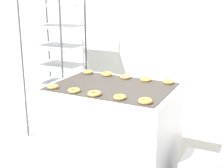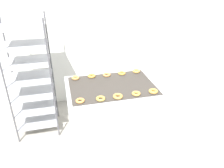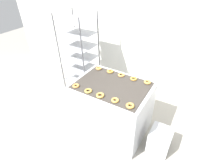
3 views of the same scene
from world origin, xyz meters
name	(u,v)px [view 1 (image 1 of 3)]	position (x,y,z in m)	size (l,w,h in m)	color
wall_back	(158,30)	(0.00, 2.12, 1.40)	(8.00, 0.05, 2.80)	silver
fryer_machine	(112,131)	(0.00, 0.71, 0.49)	(1.27, 0.93, 0.98)	silver
baking_rack_cart	(55,66)	(-1.13, 1.30, 0.96)	(0.64, 0.58, 1.89)	#4C4C51
donut_near_leftmost	(53,87)	(-0.48, 0.39, 1.00)	(0.11, 0.11, 0.03)	#CE8541
donut_near_left	(74,90)	(-0.23, 0.37, 1.00)	(0.12, 0.12, 0.03)	#BB9742
donut_near_center	(95,94)	(-0.01, 0.37, 1.00)	(0.13, 0.13, 0.04)	#BE8C40
donut_near_right	(120,97)	(0.24, 0.39, 1.00)	(0.11, 0.11, 0.03)	gold
donut_near_rightmost	(145,101)	(0.48, 0.39, 1.00)	(0.12, 0.12, 0.04)	gold
donut_far_leftmost	(88,72)	(-0.48, 1.04, 1.00)	(0.12, 0.12, 0.04)	#BC8542
donut_far_left	(107,74)	(-0.23, 1.06, 1.00)	(0.12, 0.12, 0.04)	gold
donut_far_center	(125,77)	(0.00, 1.05, 1.00)	(0.12, 0.12, 0.03)	#C98B47
donut_far_right	(146,79)	(0.24, 1.05, 1.00)	(0.12, 0.12, 0.03)	gold
donut_far_rightmost	(169,82)	(0.48, 1.06, 1.00)	(0.12, 0.12, 0.04)	gold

